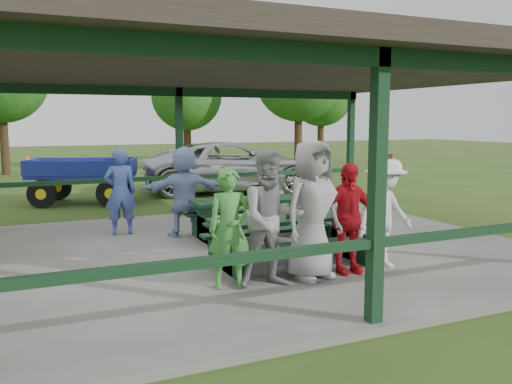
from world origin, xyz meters
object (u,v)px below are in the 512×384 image
contestant_green (230,229)px  contestant_red (347,218)px  contestant_white_fedora (384,213)px  farm_trailer (83,180)px  picnic_table_far (253,213)px  pickup_truck (234,167)px  spectator_blue (120,192)px  spectator_lblue (184,191)px  contestant_grey_mid (312,210)px  contestant_grey_left (271,219)px  picnic_table_near (288,234)px  spectator_grey (272,191)px

contestant_green → contestant_red: size_ratio=0.99×
contestant_green → contestant_white_fedora: (2.51, -0.03, 0.04)m
contestant_green → farm_trailer: size_ratio=0.42×
picnic_table_far → pickup_truck: size_ratio=0.39×
farm_trailer → pickup_truck: bearing=27.0°
spectator_blue → spectator_lblue: bearing=155.4°
contestant_grey_mid → pickup_truck: 10.38m
picnic_table_far → contestant_grey_left: size_ratio=1.26×
picnic_table_near → spectator_blue: spectator_blue is taller
picnic_table_far → spectator_lblue: bearing=148.4°
farm_trailer → contestant_white_fedora: bearing=-50.5°
farm_trailer → picnic_table_near: bearing=-56.3°
picnic_table_near → contestant_grey_mid: (-0.07, -0.86, 0.52)m
spectator_lblue → farm_trailer: 5.95m
contestant_grey_mid → pickup_truck: size_ratio=0.33×
pickup_truck → contestant_grey_mid: bearing=176.6°
contestant_white_fedora → picnic_table_far: bearing=99.6°
contestant_grey_mid → contestant_grey_left: bearing=172.6°
contestant_green → contestant_red: contestant_red is taller
spectator_lblue → spectator_blue: size_ratio=1.03×
spectator_grey → pickup_truck: (1.69, 6.33, -0.03)m
contestant_red → spectator_blue: (-2.54, 4.13, 0.04)m
picnic_table_near → contestant_grey_left: 1.29m
picnic_table_near → contestant_green: (-1.28, -0.77, 0.34)m
picnic_table_far → contestant_green: size_ratio=1.45×
contestant_grey_mid → pickup_truck: bearing=59.6°
picnic_table_near → pickup_truck: bearing=73.1°
contestant_green → picnic_table_far: bearing=72.1°
picnic_table_near → farm_trailer: size_ratio=0.63×
contestant_red → spectator_grey: bearing=85.5°
contestant_grey_mid → contestant_green: bearing=161.3°
picnic_table_far → spectator_lblue: size_ratio=1.33×
picnic_table_near → spectator_lblue: spectator_lblue is taller
contestant_white_fedora → picnic_table_near: bearing=137.9°
spectator_lblue → pickup_truck: 7.37m
contestant_red → spectator_grey: size_ratio=1.08×
pickup_truck → contestant_red: bearing=179.9°
picnic_table_far → spectator_blue: 2.66m
picnic_table_near → contestant_white_fedora: (1.23, -0.81, 0.38)m
contestant_grey_left → spectator_grey: 4.16m
contestant_green → contestant_grey_mid: (1.21, -0.09, 0.18)m
picnic_table_far → spectator_grey: spectator_grey is taller
picnic_table_far → spectator_lblue: spectator_lblue is taller
picnic_table_far → contestant_grey_left: (-1.04, -2.95, 0.46)m
spectator_blue → pickup_truck: bearing=-125.2°
contestant_red → contestant_green: bearing=-177.4°
contestant_grey_mid → contestant_white_fedora: contestant_grey_mid is taller
contestant_red → contestant_white_fedora: 0.67m
picnic_table_far → spectator_grey: (0.78, 0.79, 0.29)m
picnic_table_near → spectator_grey: bearing=69.0°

